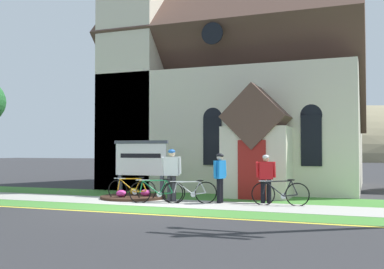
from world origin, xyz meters
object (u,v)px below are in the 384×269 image
object	(u,v)px
bicycle_blue	(132,189)
cyclist_in_red_jersey	(220,174)
bicycle_white	(190,192)
cyclist_in_white_jersey	(266,175)
church_sign	(141,160)
bicycle_yellow	(156,192)
bicycle_red	(280,193)
cyclist_in_orange_jersey	(172,170)

from	to	relation	value
bicycle_blue	cyclist_in_red_jersey	world-z (taller)	cyclist_in_red_jersey
bicycle_white	cyclist_in_white_jersey	xyz separation A→B (m)	(2.32, 0.89, 0.55)
church_sign	cyclist_in_red_jersey	xyz separation A→B (m)	(3.37, -0.90, -0.43)
church_sign	bicycle_yellow	xyz separation A→B (m)	(1.40, -1.60, -1.01)
cyclist_in_red_jersey	bicycle_yellow	bearing A→B (deg)	-160.23
bicycle_red	cyclist_in_orange_jersey	world-z (taller)	cyclist_in_orange_jersey
cyclist_in_red_jersey	bicycle_white	bearing A→B (deg)	-157.47
church_sign	bicycle_yellow	size ratio (longest dim) A/B	1.28
church_sign	bicycle_yellow	bearing A→B (deg)	-48.85
cyclist_in_red_jersey	church_sign	bearing A→B (deg)	165.09
cyclist_in_orange_jersey	bicycle_red	bearing A→B (deg)	2.74
cyclist_in_red_jersey	cyclist_in_white_jersey	bearing A→B (deg)	20.10
church_sign	cyclist_in_orange_jersey	world-z (taller)	church_sign
cyclist_in_white_jersey	cyclist_in_orange_jersey	xyz separation A→B (m)	(-3.08, -0.65, 0.14)
bicycle_white	bicycle_blue	distance (m)	2.23
church_sign	cyclist_in_red_jersey	world-z (taller)	church_sign
bicycle_white	cyclist_in_white_jersey	bearing A→B (deg)	21.05
bicycle_red	bicycle_blue	bearing A→B (deg)	-176.93
cyclist_in_white_jersey	bicycle_blue	bearing A→B (deg)	-170.57
bicycle_blue	cyclist_in_red_jersey	size ratio (longest dim) A/B	1.09
bicycle_white	cyclist_in_white_jersey	size ratio (longest dim) A/B	1.03
bicycle_red	cyclist_in_white_jersey	xyz separation A→B (m)	(-0.56, 0.48, 0.53)
bicycle_white	bicycle_blue	xyz separation A→B (m)	(-2.22, 0.14, 0.00)
bicycle_yellow	cyclist_in_white_jersey	distance (m)	3.64
cyclist_in_red_jersey	cyclist_in_white_jersey	size ratio (longest dim) A/B	1.03
bicycle_yellow	bicycle_red	bearing A→B (deg)	10.70
cyclist_in_red_jersey	bicycle_red	bearing A→B (deg)	1.09
bicycle_blue	bicycle_yellow	distance (m)	1.25
bicycle_white	cyclist_in_white_jersey	world-z (taller)	cyclist_in_white_jersey
church_sign	bicycle_white	bearing A→B (deg)	-27.26
bicycle_red	cyclist_in_orange_jersey	size ratio (longest dim) A/B	1.01
bicycle_white	cyclist_in_red_jersey	distance (m)	1.14
bicycle_white	bicycle_blue	bearing A→B (deg)	176.44
bicycle_white	cyclist_in_red_jersey	world-z (taller)	cyclist_in_red_jersey
cyclist_in_red_jersey	cyclist_in_white_jersey	distance (m)	1.51
bicycle_white	bicycle_red	distance (m)	2.90
bicycle_blue	bicycle_red	size ratio (longest dim) A/B	0.99
bicycle_blue	bicycle_red	world-z (taller)	bicycle_red
church_sign	cyclist_in_orange_jersey	bearing A→B (deg)	-31.30
church_sign	cyclist_in_orange_jersey	size ratio (longest dim) A/B	1.22
bicycle_blue	cyclist_in_red_jersey	bearing A→B (deg)	4.31
bicycle_white	cyclist_in_red_jersey	xyz separation A→B (m)	(0.90, 0.37, 0.58)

